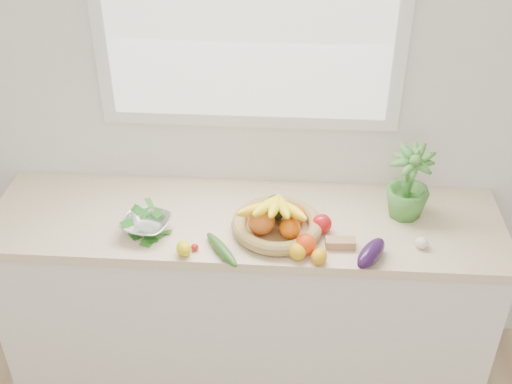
# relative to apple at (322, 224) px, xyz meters

# --- Properties ---
(back_wall) EXTENTS (4.50, 0.02, 2.70)m
(back_wall) POSITION_rel_apple_xyz_m (-0.33, 0.38, 0.41)
(back_wall) COLOR white
(back_wall) RESTS_ON ground
(counter_cabinet) EXTENTS (2.20, 0.58, 0.86)m
(counter_cabinet) POSITION_rel_apple_xyz_m (-0.33, 0.08, -0.51)
(counter_cabinet) COLOR silver
(counter_cabinet) RESTS_ON ground
(countertop) EXTENTS (2.24, 0.62, 0.04)m
(countertop) POSITION_rel_apple_xyz_m (-0.33, 0.08, -0.06)
(countertop) COLOR beige
(countertop) RESTS_ON counter_cabinet
(window_frame) EXTENTS (1.30, 0.03, 1.10)m
(window_frame) POSITION_rel_apple_xyz_m (-0.33, 0.37, 0.81)
(window_frame) COLOR white
(window_frame) RESTS_ON back_wall
(window_pane) EXTENTS (1.18, 0.01, 0.98)m
(window_pane) POSITION_rel_apple_xyz_m (-0.33, 0.35, 0.81)
(window_pane) COLOR white
(window_pane) RESTS_ON window_frame
(orange_loose) EXTENTS (0.11, 0.11, 0.09)m
(orange_loose) POSITION_rel_apple_xyz_m (-0.07, -0.14, 0.00)
(orange_loose) COLOR #EF3C07
(orange_loose) RESTS_ON countertop
(lemon_a) EXTENTS (0.09, 0.09, 0.06)m
(lemon_a) POSITION_rel_apple_xyz_m (-0.55, -0.18, -0.01)
(lemon_a) COLOR #D6CB0B
(lemon_a) RESTS_ON countertop
(lemon_b) EXTENTS (0.08, 0.09, 0.06)m
(lemon_b) POSITION_rel_apple_xyz_m (-0.01, -0.20, -0.01)
(lemon_b) COLOR orange
(lemon_b) RESTS_ON countertop
(lemon_c) EXTENTS (0.10, 0.11, 0.07)m
(lemon_c) POSITION_rel_apple_xyz_m (-0.10, -0.18, -0.01)
(lemon_c) COLOR #DFA70C
(lemon_c) RESTS_ON countertop
(apple) EXTENTS (0.11, 0.11, 0.08)m
(apple) POSITION_rel_apple_xyz_m (0.00, 0.00, 0.00)
(apple) COLOR #B80E13
(apple) RESTS_ON countertop
(ginger) EXTENTS (0.12, 0.05, 0.04)m
(ginger) POSITION_rel_apple_xyz_m (0.07, -0.10, -0.02)
(ginger) COLOR tan
(ginger) RESTS_ON countertop
(garlic_a) EXTENTS (0.07, 0.07, 0.05)m
(garlic_a) POSITION_rel_apple_xyz_m (-0.15, -0.02, -0.02)
(garlic_a) COLOR silver
(garlic_a) RESTS_ON countertop
(garlic_b) EXTENTS (0.07, 0.07, 0.05)m
(garlic_b) POSITION_rel_apple_xyz_m (-0.12, 0.03, -0.02)
(garlic_b) COLOR white
(garlic_b) RESTS_ON countertop
(garlic_c) EXTENTS (0.06, 0.06, 0.05)m
(garlic_c) POSITION_rel_apple_xyz_m (0.40, -0.08, -0.02)
(garlic_c) COLOR white
(garlic_c) RESTS_ON countertop
(eggplant) EXTENTS (0.17, 0.21, 0.08)m
(eggplant) POSITION_rel_apple_xyz_m (0.19, -0.18, -0.00)
(eggplant) COLOR #240E34
(eggplant) RESTS_ON countertop
(cucumber) EXTENTS (0.18, 0.23, 0.05)m
(cucumber) POSITION_rel_apple_xyz_m (-0.40, -0.17, -0.02)
(cucumber) COLOR #214F17
(cucumber) RESTS_ON countertop
(radish) EXTENTS (0.04, 0.04, 0.03)m
(radish) POSITION_rel_apple_xyz_m (-0.51, -0.16, -0.03)
(radish) COLOR red
(radish) RESTS_ON countertop
(potted_herb) EXTENTS (0.23, 0.23, 0.34)m
(potted_herb) POSITION_rel_apple_xyz_m (0.36, 0.15, 0.12)
(potted_herb) COLOR #40832F
(potted_herb) RESTS_ON countertop
(fruit_basket) EXTENTS (0.43, 0.43, 0.19)m
(fruit_basket) POSITION_rel_apple_xyz_m (-0.19, -0.01, 0.01)
(fruit_basket) COLOR tan
(fruit_basket) RESTS_ON countertop
(colander_with_spinach) EXTENTS (0.24, 0.24, 0.11)m
(colander_with_spinach) POSITION_rel_apple_xyz_m (-0.74, -0.05, 0.01)
(colander_with_spinach) COLOR silver
(colander_with_spinach) RESTS_ON countertop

